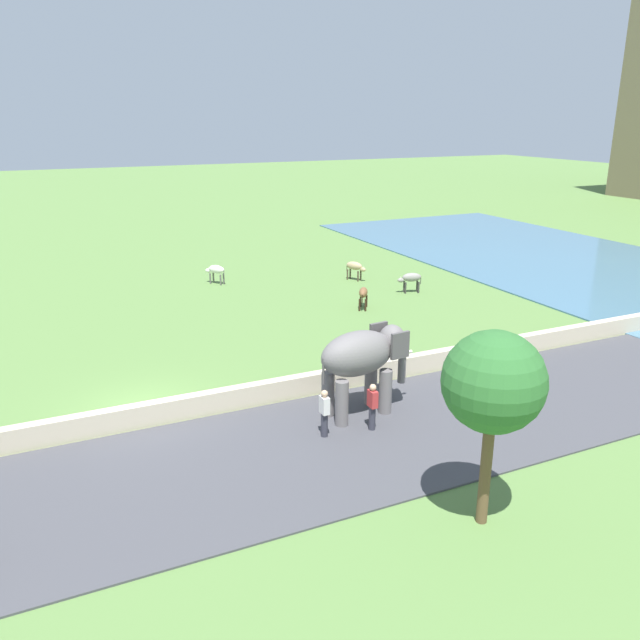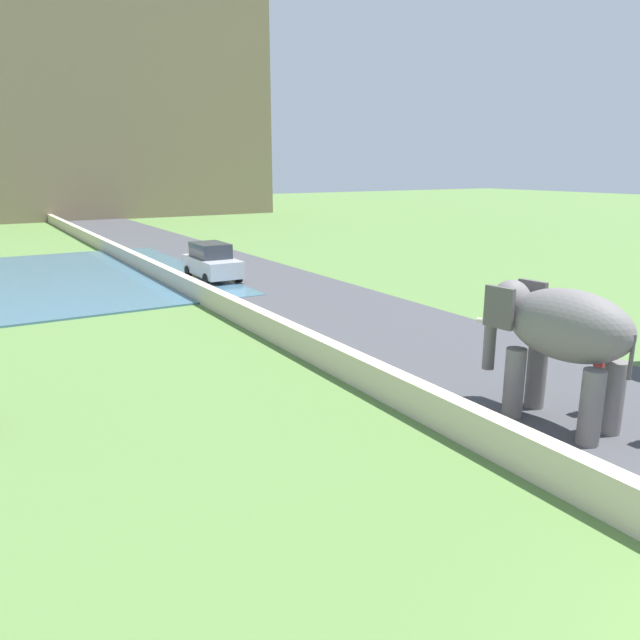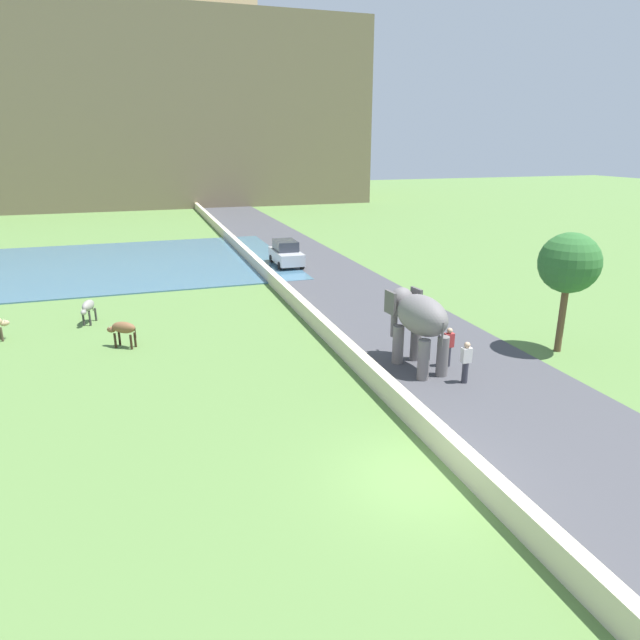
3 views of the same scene
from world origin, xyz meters
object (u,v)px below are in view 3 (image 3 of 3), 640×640
object	(u,v)px
person_beside_elephant	(449,346)
cow_grey	(88,307)
person_trailing	(466,362)
cow_brown	(123,329)
elephant	(418,319)
car_silver	(286,253)

from	to	relation	value
person_beside_elephant	cow_grey	bearing A→B (deg)	143.12
person_trailing	cow_brown	distance (m)	14.21
elephant	person_trailing	world-z (taller)	elephant
elephant	car_silver	distance (m)	19.78
person_beside_elephant	cow_grey	world-z (taller)	person_beside_elephant
person_beside_elephant	elephant	bearing A→B (deg)	165.89
elephant	person_trailing	xyz separation A→B (m)	(1.00, -1.89, -1.16)
person_beside_elephant	cow_grey	size ratio (longest dim) A/B	1.15
elephant	person_beside_elephant	distance (m)	1.72
person_trailing	cow_grey	distance (m)	17.94
elephant	car_silver	xyz separation A→B (m)	(0.03, 19.75, -1.14)
car_silver	elephant	bearing A→B (deg)	-90.07
person_beside_elephant	car_silver	xyz separation A→B (m)	(-1.21, 20.06, 0.03)
car_silver	person_trailing	bearing A→B (deg)	-87.42
elephant	cow_grey	size ratio (longest dim) A/B	2.49
person_beside_elephant	cow_grey	distance (m)	17.12
elephant	person_trailing	distance (m)	2.44
person_trailing	elephant	bearing A→B (deg)	117.87
cow_brown	elephant	bearing A→B (deg)	-28.97
elephant	cow_brown	distance (m)	12.43
cow_brown	cow_grey	distance (m)	4.30
cow_brown	person_beside_elephant	bearing A→B (deg)	-27.60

